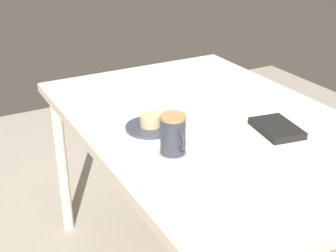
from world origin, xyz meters
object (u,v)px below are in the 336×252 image
(pastry_plate, at_px, (150,127))
(coffee_mug, at_px, (173,134))
(pastry, at_px, (150,120))
(dining_table, at_px, (212,137))
(small_book, at_px, (277,128))

(pastry_plate, relative_size, coffee_mug, 1.38)
(pastry, bearing_deg, coffee_mug, -5.58)
(coffee_mug, bearing_deg, dining_table, 122.05)
(pastry_plate, xyz_separation_m, small_book, (0.22, 0.37, 0.00))
(pastry, height_order, coffee_mug, coffee_mug)
(dining_table, distance_m, pastry, 0.26)
(pastry_plate, bearing_deg, small_book, 59.79)
(pastry_plate, bearing_deg, coffee_mug, -5.58)
(pastry_plate, height_order, pastry, pastry)
(pastry_plate, relative_size, pastry, 2.41)
(coffee_mug, height_order, small_book, coffee_mug)
(dining_table, xyz_separation_m, coffee_mug, (0.16, -0.25, 0.14))
(small_book, bearing_deg, pastry, -110.97)
(dining_table, relative_size, coffee_mug, 11.05)
(dining_table, xyz_separation_m, pastry, (-0.04, -0.24, 0.11))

